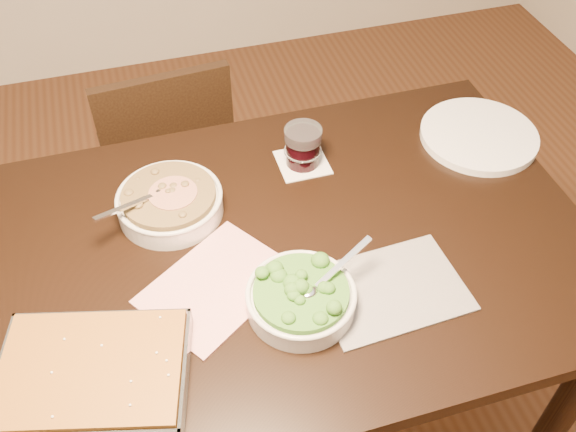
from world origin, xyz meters
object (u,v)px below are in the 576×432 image
object	(u,v)px
table	(276,274)
dinner_plate	(479,135)
broccoli_bowl	(301,298)
baking_dish	(93,375)
chair_far	(168,157)
stew_bowl	(170,202)
wine_tumbler	(303,146)

from	to	relation	value
table	dinner_plate	size ratio (longest dim) A/B	4.70
table	broccoli_bowl	bearing A→B (deg)	-88.17
baking_dish	chair_far	xyz separation A→B (m)	(0.24, 0.93, -0.32)
stew_bowl	baking_dish	size ratio (longest dim) A/B	0.64
baking_dish	dinner_plate	xyz separation A→B (m)	(1.00, 0.43, -0.02)
wine_tumbler	chair_far	bearing A→B (deg)	122.91
table	baking_dish	distance (m)	0.48
baking_dish	wine_tumbler	bearing A→B (deg)	55.38
wine_tumbler	dinner_plate	bearing A→B (deg)	-4.69
table	baking_dish	world-z (taller)	baking_dish
broccoli_bowl	dinner_plate	xyz separation A→B (m)	(0.59, 0.37, -0.02)
broccoli_bowl	baking_dish	xyz separation A→B (m)	(-0.41, -0.06, -0.00)
stew_bowl	broccoli_bowl	world-z (taller)	stew_bowl
baking_dish	wine_tumbler	xyz separation A→B (m)	(0.54, 0.47, 0.03)
broccoli_bowl	baking_dish	size ratio (longest dim) A/B	0.62
chair_far	baking_dish	bearing A→B (deg)	70.80
dinner_plate	baking_dish	bearing A→B (deg)	-156.74
stew_bowl	chair_far	distance (m)	0.63
stew_bowl	broccoli_bowl	bearing A→B (deg)	-58.68
wine_tumbler	chair_far	world-z (taller)	wine_tumbler
wine_tumbler	table	bearing A→B (deg)	-119.63
stew_bowl	baking_dish	bearing A→B (deg)	-117.24
table	dinner_plate	xyz separation A→B (m)	(0.60, 0.21, 0.11)
stew_bowl	dinner_plate	distance (m)	0.80
table	wine_tumbler	bearing A→B (deg)	60.37
chair_far	table	bearing A→B (deg)	98.15
dinner_plate	chair_far	xyz separation A→B (m)	(-0.76, 0.50, -0.30)
broccoli_bowl	baking_dish	world-z (taller)	broccoli_bowl
table	wine_tumbler	size ratio (longest dim) A/B	13.89
stew_bowl	baking_dish	world-z (taller)	stew_bowl
dinner_plate	table	bearing A→B (deg)	-161.10
baking_dish	wine_tumbler	distance (m)	0.72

